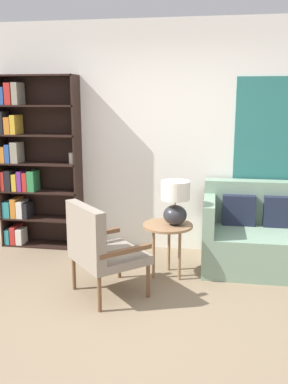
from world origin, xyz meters
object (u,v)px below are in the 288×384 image
couch (280,237)px  side_table (168,230)px  table_lamp (175,201)px  armchair (99,245)px  bookshelf (29,166)px

couch → side_table: size_ratio=2.97×
table_lamp → couch: bearing=21.3°
side_table → armchair: bearing=-135.1°
bookshelf → couch: bookshelf is taller
side_table → table_lamp: bearing=5.4°
armchair → couch: (1.76, 1.01, -0.16)m
armchair → side_table: size_ratio=1.59×
couch → table_lamp: size_ratio=3.69×
armchair → couch: size_ratio=0.54×
armchair → side_table: (0.57, 0.57, -0.01)m
couch → table_lamp: 1.28m
bookshelf → side_table: size_ratio=3.72×
bookshelf → table_lamp: 2.00m
couch → side_table: couch is taller
bookshelf → couch: (2.97, -0.27, -0.66)m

